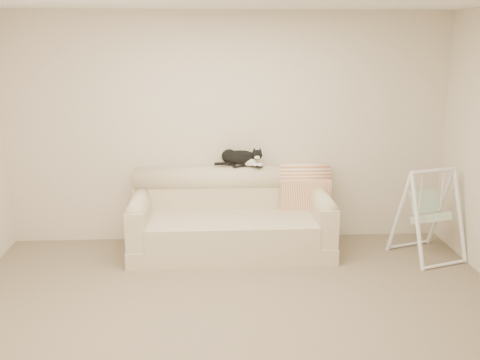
{
  "coord_description": "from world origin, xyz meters",
  "views": [
    {
      "loc": [
        -0.19,
        -4.0,
        2.29
      ],
      "look_at": [
        0.09,
        1.27,
        0.9
      ],
      "focal_mm": 40.0,
      "sensor_mm": 36.0,
      "label": 1
    }
  ],
  "objects_px": {
    "remote_a": "(240,166)",
    "tuxedo_cat": "(241,157)",
    "remote_b": "(255,166)",
    "baby_swing": "(429,213)",
    "sofa": "(231,220)"
  },
  "relations": [
    {
      "from": "remote_a",
      "to": "tuxedo_cat",
      "type": "height_order",
      "value": "tuxedo_cat"
    },
    {
      "from": "remote_b",
      "to": "baby_swing",
      "type": "distance_m",
      "value": 1.94
    },
    {
      "from": "remote_b",
      "to": "tuxedo_cat",
      "type": "height_order",
      "value": "tuxedo_cat"
    },
    {
      "from": "remote_b",
      "to": "tuxedo_cat",
      "type": "relative_size",
      "value": 0.31
    },
    {
      "from": "sofa",
      "to": "remote_a",
      "type": "xyz_separation_m",
      "value": [
        0.11,
        0.24,
        0.56
      ]
    },
    {
      "from": "sofa",
      "to": "tuxedo_cat",
      "type": "xyz_separation_m",
      "value": [
        0.12,
        0.26,
        0.65
      ]
    },
    {
      "from": "baby_swing",
      "to": "tuxedo_cat",
      "type": "bearing_deg",
      "value": 164.44
    },
    {
      "from": "remote_b",
      "to": "baby_swing",
      "type": "height_order",
      "value": "baby_swing"
    },
    {
      "from": "remote_b",
      "to": "tuxedo_cat",
      "type": "distance_m",
      "value": 0.19
    },
    {
      "from": "sofa",
      "to": "remote_b",
      "type": "height_order",
      "value": "remote_b"
    },
    {
      "from": "tuxedo_cat",
      "to": "baby_swing",
      "type": "distance_m",
      "value": 2.13
    },
    {
      "from": "sofa",
      "to": "tuxedo_cat",
      "type": "bearing_deg",
      "value": 64.72
    },
    {
      "from": "remote_b",
      "to": "sofa",
      "type": "bearing_deg",
      "value": -141.46
    },
    {
      "from": "remote_a",
      "to": "remote_b",
      "type": "distance_m",
      "value": 0.17
    },
    {
      "from": "remote_a",
      "to": "remote_b",
      "type": "xyz_separation_m",
      "value": [
        0.17,
        -0.02,
        -0.0
      ]
    }
  ]
}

